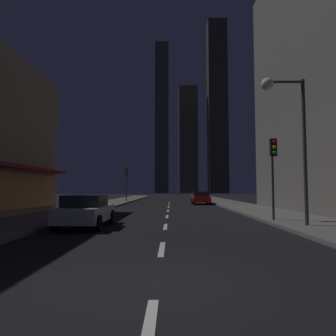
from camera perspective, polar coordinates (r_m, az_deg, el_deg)
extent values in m
cube|color=black|center=(37.84, 0.23, -6.59)|extent=(78.00, 136.00, 0.10)
cube|color=#605E59|center=(38.42, 10.79, -6.29)|extent=(4.00, 76.00, 0.15)
cube|color=#605E59|center=(38.52, -10.31, -6.29)|extent=(4.00, 76.00, 0.15)
cube|color=silver|center=(4.17, -3.67, -28.17)|extent=(0.16, 2.20, 0.01)
cube|color=silver|center=(9.16, -1.14, -14.70)|extent=(0.16, 2.20, 0.01)
cube|color=silver|center=(14.30, -0.48, -10.80)|extent=(0.16, 2.20, 0.01)
cube|color=silver|center=(19.47, -0.18, -8.96)|extent=(0.16, 2.20, 0.01)
cube|color=silver|center=(24.66, 0.00, -7.90)|extent=(0.16, 2.20, 0.01)
cube|color=silver|center=(29.85, 0.11, -7.20)|extent=(0.16, 2.20, 0.01)
cube|color=silver|center=(35.04, 0.19, -6.71)|extent=(0.16, 2.20, 0.01)
cube|color=silver|center=(40.23, 0.25, -6.35)|extent=(0.16, 2.20, 0.01)
cube|color=#524E3D|center=(137.44, -1.14, 9.34)|extent=(5.88, 5.25, 66.40)
cube|color=#5F5B47|center=(143.67, 3.73, 5.21)|extent=(8.51, 7.90, 48.93)
cube|color=#434032|center=(134.09, 9.09, 11.20)|extent=(7.92, 7.11, 73.10)
cube|color=silver|center=(14.66, -14.85, -8.11)|extent=(1.80, 4.20, 0.65)
cube|color=black|center=(14.43, -15.02, -5.94)|extent=(1.64, 2.00, 0.55)
cylinder|color=black|center=(16.26, -16.56, -8.62)|extent=(0.22, 0.68, 0.68)
cylinder|color=black|center=(15.84, -10.39, -8.85)|extent=(0.22, 0.68, 0.68)
cylinder|color=black|center=(13.62, -20.09, -9.49)|extent=(0.22, 0.68, 0.68)
cylinder|color=black|center=(13.11, -12.77, -9.86)|extent=(0.22, 0.68, 0.68)
sphere|color=white|center=(16.77, -14.79, -7.39)|extent=(0.18, 0.18, 0.18)
sphere|color=white|center=(16.52, -11.08, -7.50)|extent=(0.18, 0.18, 0.18)
cube|color=#B21919|center=(35.38, 6.06, -5.68)|extent=(1.80, 4.20, 0.65)
cube|color=black|center=(35.17, 6.09, -4.77)|extent=(1.64, 2.00, 0.55)
cylinder|color=black|center=(36.71, 4.48, -6.05)|extent=(0.22, 0.68, 0.68)
cylinder|color=black|center=(36.87, 7.23, -6.02)|extent=(0.22, 0.68, 0.68)
cylinder|color=black|center=(33.92, 4.80, -6.23)|extent=(0.22, 0.68, 0.68)
cylinder|color=black|center=(34.09, 7.77, -6.19)|extent=(0.22, 0.68, 0.68)
sphere|color=white|center=(37.37, 4.92, -5.51)|extent=(0.18, 0.18, 0.18)
sphere|color=white|center=(37.47, 6.61, -5.50)|extent=(0.18, 0.18, 0.18)
cylinder|color=red|center=(23.75, -14.54, -6.91)|extent=(0.22, 0.22, 0.55)
sphere|color=red|center=(23.73, -14.53, -6.25)|extent=(0.21, 0.21, 0.21)
cylinder|color=red|center=(23.76, -14.55, -7.50)|extent=(0.30, 0.30, 0.06)
cylinder|color=red|center=(23.79, -14.92, -6.83)|extent=(0.10, 0.10, 0.10)
cylinder|color=red|center=(23.70, -14.17, -6.86)|extent=(0.10, 0.10, 0.10)
cylinder|color=#2D2D2D|center=(16.81, 18.75, -1.90)|extent=(0.12, 0.12, 4.20)
cube|color=black|center=(16.75, 18.84, 3.61)|extent=(0.32, 0.24, 0.90)
sphere|color=red|center=(16.66, 18.96, 4.62)|extent=(0.18, 0.18, 0.18)
sphere|color=#F2B20C|center=(16.63, 18.98, 3.66)|extent=(0.18, 0.18, 0.18)
sphere|color=#19D833|center=(16.59, 19.01, 2.70)|extent=(0.18, 0.18, 0.18)
cylinder|color=#2D2D2D|center=(39.87, -7.70, -3.11)|extent=(0.12, 0.12, 4.20)
cube|color=black|center=(39.73, -7.72, -0.80)|extent=(0.32, 0.24, 0.90)
sphere|color=red|center=(39.62, -7.74, -0.38)|extent=(0.18, 0.18, 0.18)
sphere|color=#F2B20C|center=(39.60, -7.75, -0.79)|extent=(0.18, 0.18, 0.18)
sphere|color=#19D833|center=(39.59, -7.75, -1.19)|extent=(0.18, 0.18, 0.18)
cylinder|color=#38383D|center=(15.00, 23.92, 2.86)|extent=(0.16, 0.16, 6.50)
cylinder|color=#38383D|center=(15.38, 20.76, 14.64)|extent=(1.60, 0.12, 0.12)
sphere|color=#FCF7CC|center=(15.11, 17.82, 14.53)|extent=(0.56, 0.56, 0.56)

